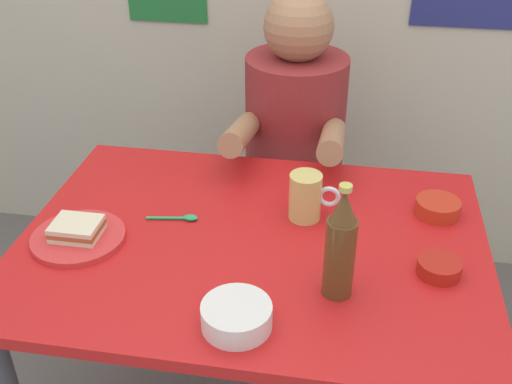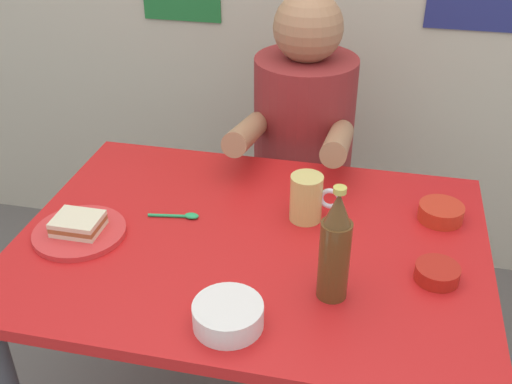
{
  "view_description": "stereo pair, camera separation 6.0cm",
  "coord_description": "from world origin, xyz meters",
  "px_view_note": "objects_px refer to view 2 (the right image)",
  "views": [
    {
      "loc": [
        0.2,
        -1.16,
        1.59
      ],
      "look_at": [
        0.0,
        0.05,
        0.84
      ],
      "focal_mm": 42.9,
      "sensor_mm": 36.0,
      "label": 1
    },
    {
      "loc": [
        0.26,
        -1.14,
        1.59
      ],
      "look_at": [
        0.0,
        0.05,
        0.84
      ],
      "focal_mm": 42.9,
      "sensor_mm": 36.0,
      "label": 2
    }
  ],
  "objects_px": {
    "stool": "(299,227)",
    "plate_orange": "(80,232)",
    "sambal_bowl_red": "(437,272)",
    "sandwich": "(78,224)",
    "beer_mug": "(307,198)",
    "person_seated": "(304,122)",
    "dining_table": "(252,270)",
    "beer_bottle": "(335,249)"
  },
  "relations": [
    {
      "from": "person_seated",
      "to": "sambal_bowl_red",
      "type": "height_order",
      "value": "person_seated"
    },
    {
      "from": "stool",
      "to": "sambal_bowl_red",
      "type": "relative_size",
      "value": 4.69
    },
    {
      "from": "person_seated",
      "to": "sambal_bowl_red",
      "type": "relative_size",
      "value": 7.49
    },
    {
      "from": "plate_orange",
      "to": "sambal_bowl_red",
      "type": "height_order",
      "value": "sambal_bowl_red"
    },
    {
      "from": "stool",
      "to": "plate_orange",
      "type": "distance_m",
      "value": 0.92
    },
    {
      "from": "beer_bottle",
      "to": "person_seated",
      "type": "bearing_deg",
      "value": 102.89
    },
    {
      "from": "dining_table",
      "to": "beer_mug",
      "type": "height_order",
      "value": "beer_mug"
    },
    {
      "from": "stool",
      "to": "sandwich",
      "type": "relative_size",
      "value": 4.09
    },
    {
      "from": "person_seated",
      "to": "beer_mug",
      "type": "bearing_deg",
      "value": -80.48
    },
    {
      "from": "dining_table",
      "to": "plate_orange",
      "type": "xyz_separation_m",
      "value": [
        -0.4,
        -0.07,
        0.1
      ]
    },
    {
      "from": "person_seated",
      "to": "plate_orange",
      "type": "bearing_deg",
      "value": -122.1
    },
    {
      "from": "dining_table",
      "to": "person_seated",
      "type": "xyz_separation_m",
      "value": [
        0.03,
        0.62,
        0.12
      ]
    },
    {
      "from": "person_seated",
      "to": "sambal_bowl_red",
      "type": "xyz_separation_m",
      "value": [
        0.39,
        -0.68,
        -0.01
      ]
    },
    {
      "from": "stool",
      "to": "beer_mug",
      "type": "xyz_separation_m",
      "value": [
        0.08,
        -0.52,
        0.45
      ]
    },
    {
      "from": "stool",
      "to": "sambal_bowl_red",
      "type": "bearing_deg",
      "value": -60.26
    },
    {
      "from": "person_seated",
      "to": "plate_orange",
      "type": "xyz_separation_m",
      "value": [
        -0.43,
        -0.69,
        -0.02
      ]
    },
    {
      "from": "beer_mug",
      "to": "sambal_bowl_red",
      "type": "bearing_deg",
      "value": -29.05
    },
    {
      "from": "beer_mug",
      "to": "stool",
      "type": "bearing_deg",
      "value": 99.31
    },
    {
      "from": "plate_orange",
      "to": "sandwich",
      "type": "bearing_deg",
      "value": 0.0
    },
    {
      "from": "sandwich",
      "to": "stool",
      "type": "bearing_deg",
      "value": 58.31
    },
    {
      "from": "sambal_bowl_red",
      "to": "stool",
      "type": "bearing_deg",
      "value": 119.74
    },
    {
      "from": "beer_bottle",
      "to": "sambal_bowl_red",
      "type": "distance_m",
      "value": 0.26
    },
    {
      "from": "plate_orange",
      "to": "sandwich",
      "type": "relative_size",
      "value": 2.0
    },
    {
      "from": "dining_table",
      "to": "sandwich",
      "type": "bearing_deg",
      "value": -169.84
    },
    {
      "from": "dining_table",
      "to": "beer_bottle",
      "type": "distance_m",
      "value": 0.33
    },
    {
      "from": "beer_mug",
      "to": "person_seated",
      "type": "bearing_deg",
      "value": 99.52
    },
    {
      "from": "dining_table",
      "to": "sambal_bowl_red",
      "type": "distance_m",
      "value": 0.44
    },
    {
      "from": "person_seated",
      "to": "sandwich",
      "type": "bearing_deg",
      "value": -122.1
    },
    {
      "from": "dining_table",
      "to": "sandwich",
      "type": "height_order",
      "value": "sandwich"
    },
    {
      "from": "plate_orange",
      "to": "sambal_bowl_red",
      "type": "distance_m",
      "value": 0.83
    },
    {
      "from": "plate_orange",
      "to": "sandwich",
      "type": "height_order",
      "value": "sandwich"
    },
    {
      "from": "stool",
      "to": "beer_bottle",
      "type": "xyz_separation_m",
      "value": [
        0.18,
        -0.79,
        0.51
      ]
    },
    {
      "from": "dining_table",
      "to": "person_seated",
      "type": "distance_m",
      "value": 0.63
    },
    {
      "from": "beer_mug",
      "to": "beer_bottle",
      "type": "bearing_deg",
      "value": -71.02
    },
    {
      "from": "person_seated",
      "to": "beer_bottle",
      "type": "relative_size",
      "value": 2.75
    },
    {
      "from": "dining_table",
      "to": "stool",
      "type": "relative_size",
      "value": 2.44
    },
    {
      "from": "person_seated",
      "to": "sandwich",
      "type": "relative_size",
      "value": 6.54
    },
    {
      "from": "stool",
      "to": "beer_mug",
      "type": "bearing_deg",
      "value": -80.69
    },
    {
      "from": "sambal_bowl_red",
      "to": "sandwich",
      "type": "bearing_deg",
      "value": -179.03
    },
    {
      "from": "person_seated",
      "to": "plate_orange",
      "type": "relative_size",
      "value": 3.27
    },
    {
      "from": "dining_table",
      "to": "sandwich",
      "type": "relative_size",
      "value": 10.0
    },
    {
      "from": "sandwich",
      "to": "sambal_bowl_red",
      "type": "bearing_deg",
      "value": 0.97
    }
  ]
}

